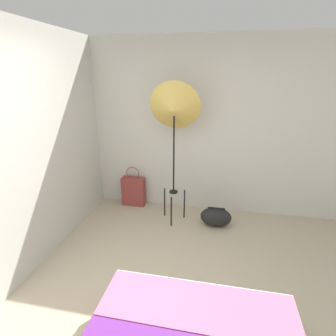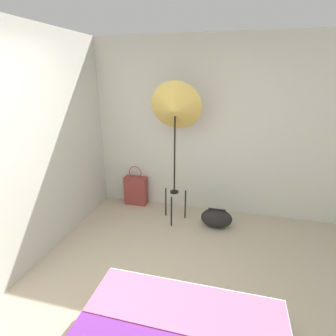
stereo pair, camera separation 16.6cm
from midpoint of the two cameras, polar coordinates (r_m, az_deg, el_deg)
name	(u,v)px [view 2 (the right image)]	position (r m, az deg, el deg)	size (l,w,h in m)	color
ground_plane	(148,333)	(2.64, -2.30, -32.26)	(14.00, 14.00, 0.00)	tan
wall_back	(195,129)	(3.99, 7.06, 8.44)	(8.00, 0.05, 2.60)	beige
wall_side_left	(45,145)	(3.36, -23.94, 4.67)	(0.05, 8.00, 2.60)	beige
photo_umbrella	(175,110)	(3.49, 2.94, 12.47)	(0.69, 0.39, 2.00)	black
tote_bag	(136,190)	(4.41, -5.91, -4.84)	(0.37, 0.16, 0.67)	brown
duffel_bag	(216,218)	(3.88, 11.72, -10.65)	(0.44, 0.27, 0.28)	black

